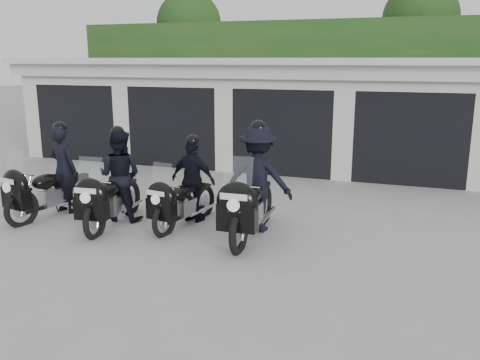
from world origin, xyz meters
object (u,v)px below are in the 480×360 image
(police_bike_c, at_px, (188,186))
(police_bike_d, at_px, (255,185))
(police_bike_a, at_px, (52,178))
(police_bike_b, at_px, (115,182))

(police_bike_c, xyz_separation_m, police_bike_d, (1.30, -0.11, 0.15))
(police_bike_a, height_order, police_bike_b, police_bike_a)
(police_bike_b, distance_m, police_bike_c, 1.33)
(police_bike_a, bearing_deg, police_bike_b, 12.14)
(police_bike_b, bearing_deg, police_bike_a, 174.81)
(police_bike_a, height_order, police_bike_d, police_bike_d)
(police_bike_a, relative_size, police_bike_c, 1.09)
(police_bike_a, bearing_deg, police_bike_c, 20.21)
(police_bike_a, xyz_separation_m, police_bike_b, (1.40, 0.02, 0.04))
(police_bike_b, height_order, police_bike_c, police_bike_b)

